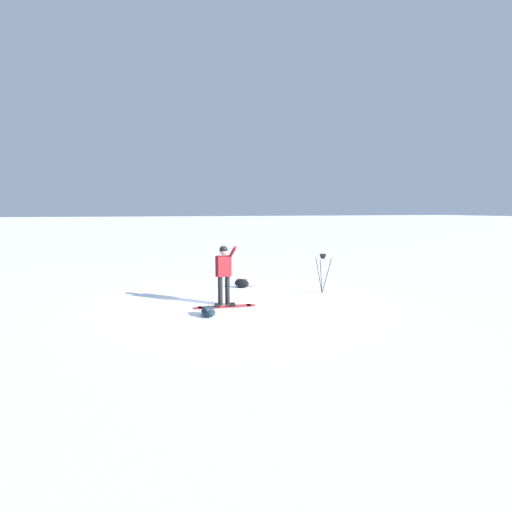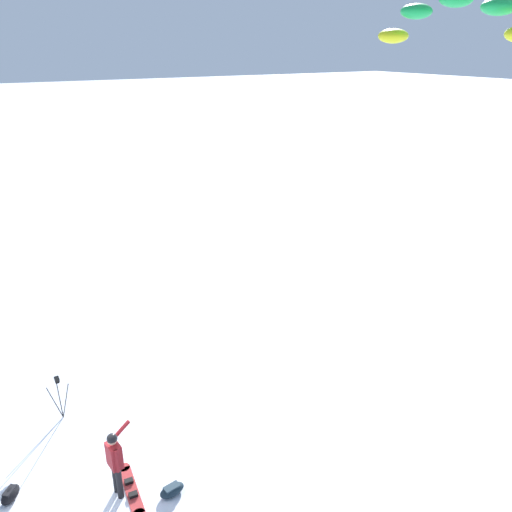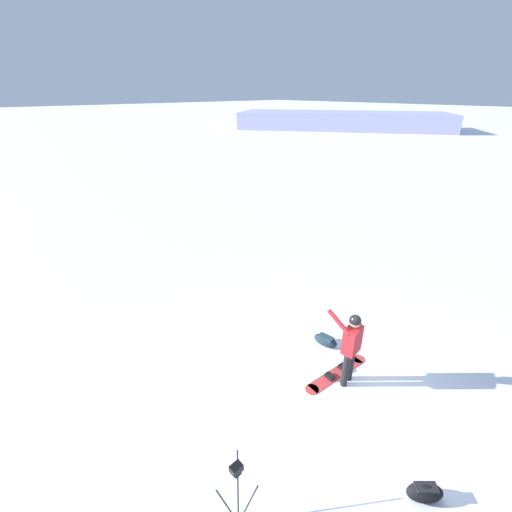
{
  "view_description": "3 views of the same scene",
  "coord_description": "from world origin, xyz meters",
  "px_view_note": "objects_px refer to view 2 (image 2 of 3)",
  "views": [
    {
      "loc": [
        11.19,
        -2.85,
        2.77
      ],
      "look_at": [
        1.14,
        0.21,
        1.47
      ],
      "focal_mm": 26.41,
      "sensor_mm": 36.0,
      "label": 1
    },
    {
      "loc": [
        -1.35,
        -10.02,
        9.69
      ],
      "look_at": [
        4.96,
        0.43,
        4.7
      ],
      "focal_mm": 36.38,
      "sensor_mm": 36.0,
      "label": 2
    },
    {
      "loc": [
        -2.16,
        4.51,
        5.7
      ],
      "look_at": [
        2.51,
        0.29,
        2.63
      ],
      "focal_mm": 24.1,
      "sensor_mm": 36.0,
      "label": 3
    }
  ],
  "objects_px": {
    "snowboard": "(131,489)",
    "gear_bag_large": "(172,490)",
    "snowboarder": "(115,458)",
    "camera_tripod": "(58,389)",
    "traction_kite": "(454,18)",
    "gear_bag_small": "(10,494)"
  },
  "relations": [
    {
      "from": "snowboard",
      "to": "gear_bag_large",
      "type": "relative_size",
      "value": 2.79
    },
    {
      "from": "snowboarder",
      "to": "camera_tripod",
      "type": "distance_m",
      "value": 3.48
    },
    {
      "from": "snowboarder",
      "to": "traction_kite",
      "type": "relative_size",
      "value": 0.35
    },
    {
      "from": "snowboard",
      "to": "gear_bag_large",
      "type": "bearing_deg",
      "value": -38.09
    },
    {
      "from": "gear_bag_large",
      "to": "snowboard",
      "type": "bearing_deg",
      "value": 141.91
    },
    {
      "from": "camera_tripod",
      "to": "snowboard",
      "type": "bearing_deg",
      "value": -76.97
    },
    {
      "from": "traction_kite",
      "to": "camera_tripod",
      "type": "distance_m",
      "value": 15.11
    },
    {
      "from": "snowboarder",
      "to": "gear_bag_small",
      "type": "bearing_deg",
      "value": 153.08
    },
    {
      "from": "snowboarder",
      "to": "snowboard",
      "type": "bearing_deg",
      "value": -7.23
    },
    {
      "from": "snowboarder",
      "to": "gear_bag_large",
      "type": "distance_m",
      "value": 1.55
    },
    {
      "from": "gear_bag_small",
      "to": "snowboarder",
      "type": "bearing_deg",
      "value": -26.92
    },
    {
      "from": "gear_bag_large",
      "to": "gear_bag_small",
      "type": "distance_m",
      "value": 3.67
    },
    {
      "from": "traction_kite",
      "to": "gear_bag_large",
      "type": "distance_m",
      "value": 14.51
    },
    {
      "from": "camera_tripod",
      "to": "gear_bag_large",
      "type": "bearing_deg",
      "value": -68.81
    },
    {
      "from": "snowboard",
      "to": "camera_tripod",
      "type": "relative_size",
      "value": 1.35
    },
    {
      "from": "camera_tripod",
      "to": "gear_bag_small",
      "type": "relative_size",
      "value": 2.2
    },
    {
      "from": "snowboard",
      "to": "gear_bag_small",
      "type": "height_order",
      "value": "gear_bag_small"
    },
    {
      "from": "snowboard",
      "to": "gear_bag_small",
      "type": "xyz_separation_m",
      "value": [
        -2.45,
        1.14,
        0.14
      ]
    },
    {
      "from": "snowboarder",
      "to": "camera_tripod",
      "type": "xyz_separation_m",
      "value": [
        -0.54,
        3.44,
        -0.12
      ]
    },
    {
      "from": "traction_kite",
      "to": "gear_bag_large",
      "type": "height_order",
      "value": "traction_kite"
    },
    {
      "from": "snowboard",
      "to": "snowboarder",
      "type": "bearing_deg",
      "value": 172.77
    },
    {
      "from": "snowboard",
      "to": "traction_kite",
      "type": "relative_size",
      "value": 0.35
    }
  ]
}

